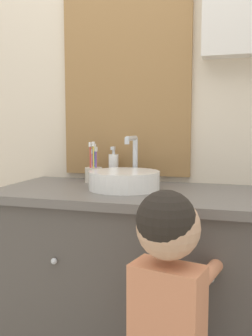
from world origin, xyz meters
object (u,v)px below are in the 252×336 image
at_px(soap_dispenser, 114,168).
at_px(child_figure, 168,311).
at_px(sink_basin, 125,179).
at_px(toothbrush_holder, 94,173).

bearing_deg(soap_dispenser, child_figure, -59.89).
xyz_separation_m(sink_basin, child_figure, (0.28, -0.50, -0.31)).
distance_m(sink_basin, child_figure, 0.65).
bearing_deg(soap_dispenser, sink_basin, -58.51).
height_order(soap_dispenser, child_figure, soap_dispenser).
height_order(sink_basin, child_figure, sink_basin).
bearing_deg(toothbrush_holder, soap_dispenser, 22.23).
relative_size(toothbrush_holder, soap_dispenser, 1.14).
distance_m(toothbrush_holder, child_figure, 0.87).
bearing_deg(child_figure, toothbrush_holder, 126.94).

